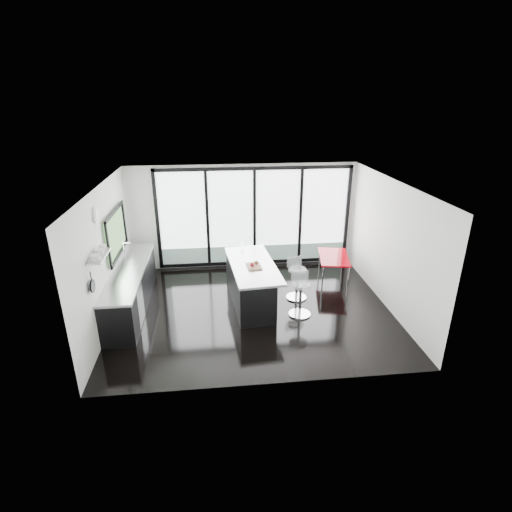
{
  "coord_description": "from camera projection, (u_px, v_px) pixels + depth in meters",
  "views": [
    {
      "loc": [
        -0.8,
        -7.76,
        4.44
      ],
      "look_at": [
        0.1,
        0.3,
        1.15
      ],
      "focal_mm": 28.0,
      "sensor_mm": 36.0,
      "label": 1
    }
  ],
  "objects": [
    {
      "name": "island",
      "position": [
        249.0,
        283.0,
        9.04
      ],
      "size": [
        1.15,
        2.37,
        1.22
      ],
      "color": "black",
      "rests_on": "floor"
    },
    {
      "name": "red_table",
      "position": [
        333.0,
        268.0,
        10.15
      ],
      "size": [
        0.93,
        1.35,
        0.66
      ],
      "primitive_type": "cube",
      "rotation": [
        0.0,
        0.0,
        -0.19
      ],
      "color": "#A8040F",
      "rests_on": "floor"
    },
    {
      "name": "wall_right",
      "position": [
        390.0,
        245.0,
        8.68
      ],
      "size": [
        0.0,
        5.0,
        2.8
      ],
      "primitive_type": "cube",
      "color": "silver",
      "rests_on": "ground"
    },
    {
      "name": "counter_cabinets",
      "position": [
        131.0,
        288.0,
        8.81
      ],
      "size": [
        0.69,
        3.24,
        1.36
      ],
      "color": "black",
      "rests_on": "floor"
    },
    {
      "name": "wall_left",
      "position": [
        109.0,
        244.0,
        8.25
      ],
      "size": [
        0.26,
        5.0,
        2.8
      ],
      "color": "silver",
      "rests_on": "ground"
    },
    {
      "name": "ceiling",
      "position": [
        253.0,
        184.0,
        7.85
      ],
      "size": [
        6.0,
        5.0,
        0.0
      ],
      "primitive_type": "cube",
      "color": "white",
      "rests_on": "wall_back"
    },
    {
      "name": "wall_back",
      "position": [
        253.0,
        222.0,
        10.72
      ],
      "size": [
        6.0,
        0.09,
        2.8
      ],
      "color": "silver",
      "rests_on": "ground"
    },
    {
      "name": "bar_stool_near",
      "position": [
        300.0,
        299.0,
        8.53
      ],
      "size": [
        0.49,
        0.49,
        0.75
      ],
      "primitive_type": "cylinder",
      "rotation": [
        0.0,
        0.0,
        -0.04
      ],
      "color": "silver",
      "rests_on": "floor"
    },
    {
      "name": "floor",
      "position": [
        253.0,
        309.0,
        8.9
      ],
      "size": [
        6.0,
        5.0,
        0.0
      ],
      "primitive_type": "cube",
      "color": "black",
      "rests_on": "ground"
    },
    {
      "name": "bar_stool_far",
      "position": [
        297.0,
        283.0,
        9.24
      ],
      "size": [
        0.59,
        0.59,
        0.76
      ],
      "primitive_type": "cylinder",
      "rotation": [
        0.0,
        0.0,
        0.28
      ],
      "color": "silver",
      "rests_on": "floor"
    },
    {
      "name": "wall_front",
      "position": [
        270.0,
        310.0,
        6.07
      ],
      "size": [
        6.0,
        0.0,
        2.8
      ],
      "primitive_type": "cube",
      "color": "silver",
      "rests_on": "ground"
    }
  ]
}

